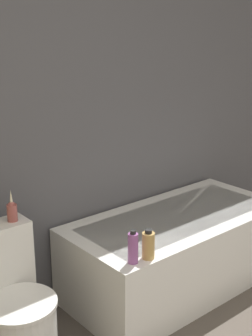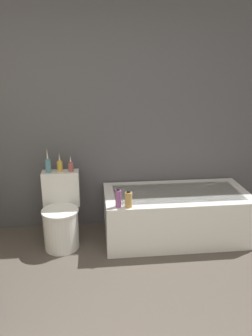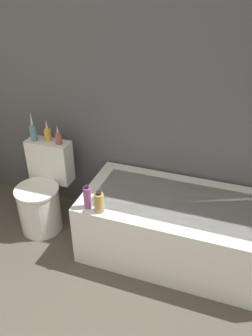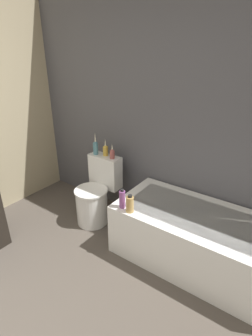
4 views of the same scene
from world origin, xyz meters
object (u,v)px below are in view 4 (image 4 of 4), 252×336
object	(u,v)px
bathtub	(198,239)
shampoo_bottle_short	(130,204)
toilet	(96,195)
vase_bronze	(112,153)
shampoo_bottle_tall	(122,199)
vase_gold	(96,147)
vase_silver	(106,150)

from	to	relation	value
bathtub	shampoo_bottle_short	world-z (taller)	shampoo_bottle_short
toilet	vase_bronze	bearing A→B (deg)	56.16
shampoo_bottle_tall	vase_gold	bearing A→B (deg)	147.94
vase_bronze	shampoo_bottle_tall	distance (m)	0.68
vase_gold	shampoo_bottle_tall	world-z (taller)	vase_gold
bathtub	vase_bronze	xyz separation A→B (m)	(-1.13, 0.16, 0.55)
vase_gold	bathtub	bearing A→B (deg)	-6.06
toilet	vase_bronze	distance (m)	0.54
bathtub	shampoo_bottle_tall	world-z (taller)	shampoo_bottle_tall
bathtub	shampoo_bottle_short	bearing A→B (deg)	-150.91
vase_gold	shampoo_bottle_tall	distance (m)	0.86
toilet	vase_silver	xyz separation A→B (m)	(0.00, 0.20, 0.51)
shampoo_bottle_short	shampoo_bottle_tall	bearing A→B (deg)	171.03
toilet	vase_bronze	xyz separation A→B (m)	(0.12, 0.18, 0.50)
bathtub	toilet	world-z (taller)	toilet
bathtub	vase_bronze	bearing A→B (deg)	172.13
bathtub	vase_silver	distance (m)	1.38
vase_bronze	shampoo_bottle_short	distance (m)	0.76
bathtub	toilet	bearing A→B (deg)	-179.10
vase_bronze	shampoo_bottle_short	xyz separation A→B (m)	(0.57, -0.47, -0.21)
vase_gold	vase_silver	distance (m)	0.12
bathtub	vase_gold	distance (m)	1.49
shampoo_bottle_tall	shampoo_bottle_short	distance (m)	0.10
toilet	shampoo_bottle_short	size ratio (longest dim) A/B	4.41
vase_bronze	shampoo_bottle_tall	size ratio (longest dim) A/B	0.93
shampoo_bottle_short	vase_bronze	bearing A→B (deg)	140.51
bathtub	shampoo_bottle_short	distance (m)	0.73
bathtub	shampoo_bottle_short	size ratio (longest dim) A/B	9.03
vase_bronze	shampoo_bottle_short	size ratio (longest dim) A/B	1.03
bathtub	toilet	distance (m)	1.25
vase_gold	shampoo_bottle_short	world-z (taller)	vase_gold
vase_silver	vase_gold	bearing A→B (deg)	-162.66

